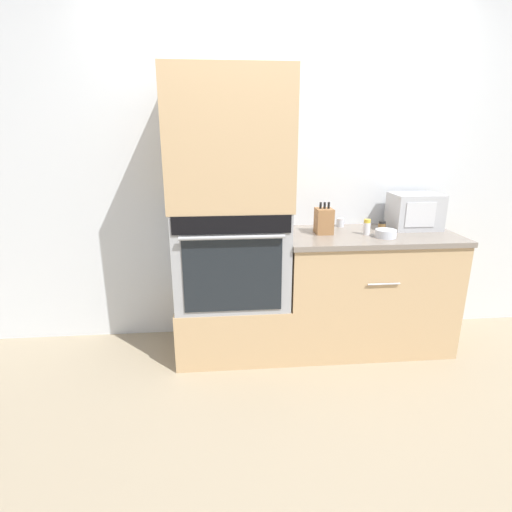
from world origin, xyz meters
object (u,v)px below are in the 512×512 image
microwave (415,211)px  knife_block (324,221)px  condiment_jar_mid (382,226)px  wall_oven (231,254)px  condiment_jar_near (340,223)px  bowl (386,233)px  condiment_jar_far (367,227)px

microwave → knife_block: size_ratio=1.57×
condiment_jar_mid → wall_oven: bearing=-175.7°
knife_block → condiment_jar_mid: size_ratio=3.38×
microwave → knife_block: 0.72m
microwave → condiment_jar_near: size_ratio=5.65×
wall_oven → condiment_jar_near: (0.85, 0.24, 0.16)m
bowl → condiment_jar_far: condiment_jar_far is taller
knife_block → microwave: bearing=7.1°
condiment_jar_near → condiment_jar_mid: condiment_jar_mid is taller
microwave → condiment_jar_near: bearing=167.8°
knife_block → condiment_jar_far: bearing=-12.8°
microwave → condiment_jar_far: bearing=-159.6°
knife_block → bowl: (0.40, -0.15, -0.06)m
microwave → condiment_jar_near: (-0.53, 0.11, -0.10)m
wall_oven → condiment_jar_far: size_ratio=6.98×
condiment_jar_far → condiment_jar_near: bearing=111.9°
wall_oven → microwave: (1.37, 0.12, 0.26)m
knife_block → condiment_jar_near: size_ratio=3.59×
wall_oven → microwave: bearing=5.1°
wall_oven → bowl: bearing=-6.4°
knife_block → bowl: 0.43m
bowl → condiment_jar_near: size_ratio=2.31×
microwave → condiment_jar_near: 0.55m
wall_oven → condiment_jar_near: 0.89m
microwave → condiment_jar_far: microwave is taller
bowl → condiment_jar_far: size_ratio=1.31×
microwave → bowl: 0.41m
wall_oven → bowl: 1.08m
bowl → condiment_jar_mid: (0.05, 0.20, 0.01)m
wall_oven → condiment_jar_near: wall_oven is taller
microwave → condiment_jar_far: size_ratio=3.20×
microwave → condiment_jar_mid: size_ratio=5.32×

